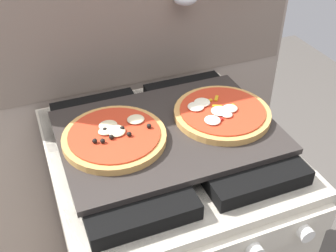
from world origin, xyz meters
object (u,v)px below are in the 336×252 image
baking_tray (168,132)px  pizza_right (221,112)px  stove (168,246)px  pizza_left (115,136)px

baking_tray → pizza_right: (0.15, 0.00, 0.02)m
stove → pizza_right: bearing=2.1°
stove → baking_tray: size_ratio=1.67×
baking_tray → stove: bearing=-90.0°
stove → baking_tray: baking_tray is taller
stove → pizza_left: (-0.14, 0.01, 0.48)m
stove → pizza_right: 0.50m
baking_tray → pizza_right: 0.15m
stove → pizza_left: 0.50m
stove → pizza_right: pizza_right is taller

